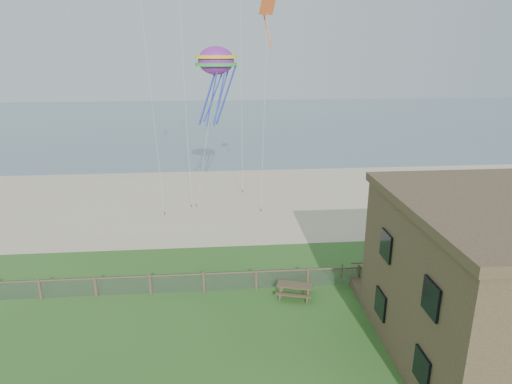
# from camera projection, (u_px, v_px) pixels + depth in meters

# --- Properties ---
(ground) EXTENTS (160.00, 160.00, 0.00)m
(ground) POSITION_uv_depth(u_px,v_px,m) (268.00, 356.00, 20.65)
(ground) COLOR #275C1F
(ground) RESTS_ON ground
(sand_beach) EXTENTS (72.00, 20.00, 0.02)m
(sand_beach) POSITION_uv_depth(u_px,v_px,m) (241.00, 200.00, 41.50)
(sand_beach) COLOR #C2AC8C
(sand_beach) RESTS_ON ground
(ocean) EXTENTS (160.00, 68.00, 0.02)m
(ocean) POSITION_uv_depth(u_px,v_px,m) (227.00, 122.00, 83.19)
(ocean) COLOR slate
(ocean) RESTS_ON ground
(chainlink_fence) EXTENTS (36.20, 0.20, 1.25)m
(chainlink_fence) POSITION_uv_depth(u_px,v_px,m) (256.00, 280.00, 26.17)
(chainlink_fence) COLOR brown
(chainlink_fence) RESTS_ON ground
(motel_deck) EXTENTS (15.00, 2.00, 0.50)m
(motel_deck) POSITION_uv_depth(u_px,v_px,m) (481.00, 284.00, 26.40)
(motel_deck) COLOR brown
(motel_deck) RESTS_ON ground
(picnic_table) EXTENTS (2.26, 1.95, 0.81)m
(picnic_table) POSITION_uv_depth(u_px,v_px,m) (294.00, 290.00, 25.44)
(picnic_table) COLOR brown
(picnic_table) RESTS_ON ground
(octopus_kite) EXTENTS (3.56, 2.97, 6.30)m
(octopus_kite) POSITION_uv_depth(u_px,v_px,m) (217.00, 83.00, 33.76)
(octopus_kite) COLOR #EA2456
(kite_red) EXTENTS (1.85, 2.15, 2.82)m
(kite_red) POSITION_uv_depth(u_px,v_px,m) (268.00, 18.00, 30.14)
(kite_red) COLOR orange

